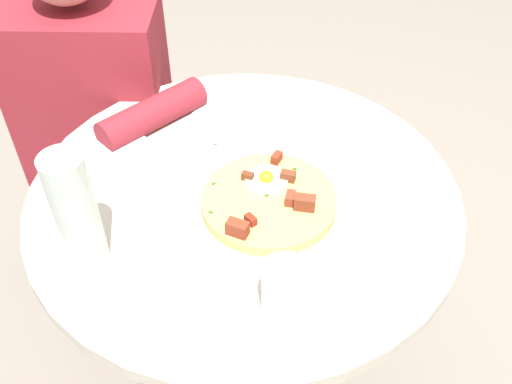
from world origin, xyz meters
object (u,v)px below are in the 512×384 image
pizza_plate (269,208)px  breakfast_pizza (269,200)px  bread_plate (112,156)px  water_bottle (76,212)px  dining_table (245,249)px  water_glass (283,291)px  knife (213,117)px  fork (228,119)px  salt_shaker (185,158)px  person_seated (106,152)px

pizza_plate → breakfast_pizza: 0.02m
bread_plate → water_bottle: (0.01, -0.27, 0.11)m
dining_table → pizza_plate: size_ratio=2.72×
dining_table → pizza_plate: 0.20m
pizza_plate → dining_table: bearing=131.2°
water_glass → knife: bearing=106.1°
fork → water_bottle: (-0.22, -0.41, 0.11)m
salt_shaker → water_bottle: bearing=-120.9°
dining_table → person_seated: (-0.41, 0.41, -0.06)m
knife → water_glass: water_glass is taller
fork → salt_shaker: salt_shaker is taller
breakfast_pizza → fork: bearing=108.4°
pizza_plate → fork: (-0.09, 0.28, 0.00)m
dining_table → bread_plate: bread_plate is taller
person_seated → bread_plate: size_ratio=6.58×
person_seated → knife: person_seated is taller
knife → salt_shaker: (-0.04, -0.17, 0.02)m
knife → fork: bearing=-90.0°
bread_plate → salt_shaker: size_ratio=3.33×
breakfast_pizza → dining_table: bearing=131.7°
bread_plate → pizza_plate: bearing=-24.2°
dining_table → salt_shaker: (-0.12, 0.06, 0.20)m
person_seated → pizza_plate: (0.45, -0.46, 0.25)m
person_seated → salt_shaker: size_ratio=21.87×
pizza_plate → water_bottle: size_ratio=1.38×
pizza_plate → breakfast_pizza: size_ratio=1.22×
water_glass → water_bottle: size_ratio=0.49×
breakfast_pizza → salt_shaker: breakfast_pizza is taller
water_glass → dining_table: bearing=104.1°
bread_plate → water_glass: (0.35, -0.38, 0.05)m
pizza_plate → fork: 0.30m
dining_table → knife: size_ratio=4.76×
water_bottle → salt_shaker: 0.30m
pizza_plate → bread_plate: pizza_plate is taller
fork → dining_table: bearing=-153.3°
water_glass → person_seated: bearing=124.5°
breakfast_pizza → water_bottle: (-0.32, -0.12, 0.09)m
water_bottle → salt_shaker: size_ratio=4.41×
breakfast_pizza → water_bottle: 0.35m
dining_table → water_bottle: 0.44m
person_seated → knife: bearing=-27.7°
person_seated → fork: bearing=-26.6°
person_seated → breakfast_pizza: person_seated is taller
dining_table → pizza_plate: pizza_plate is taller
water_bottle → salt_shaker: (0.15, 0.24, -0.09)m
pizza_plate → knife: bearing=113.7°
knife → salt_shaker: bearing=-178.6°
dining_table → person_seated: 0.58m
person_seated → water_bottle: bearing=-76.7°
person_seated → pizza_plate: 0.69m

